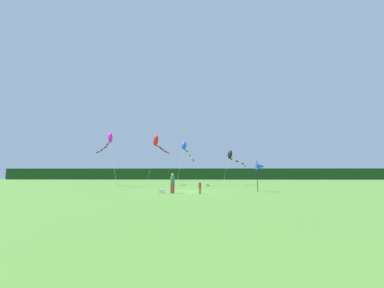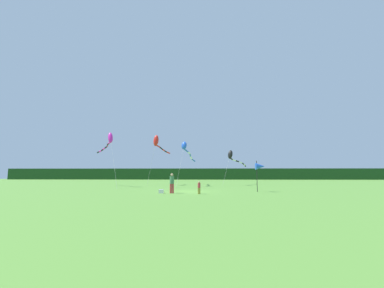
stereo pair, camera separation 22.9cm
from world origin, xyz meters
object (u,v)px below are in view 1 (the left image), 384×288
person_adult (172,182)px  kite_magenta (108,141)px  cooler_box (162,191)px  banner_flag_pole (260,167)px  person_child (200,187)px  kite_red (157,142)px  kite_blue (186,149)px  kite_black (233,157)px

person_adult → kite_magenta: 15.38m
person_adult → cooler_box: bearing=176.1°
banner_flag_pole → kite_magenta: size_ratio=0.37×
person_child → kite_red: bearing=113.4°
cooler_box → kite_blue: size_ratio=0.04×
kite_blue → banner_flag_pole: bearing=-54.2°
person_adult → person_child: size_ratio=1.61×
person_adult → person_child: 2.66m
cooler_box → kite_magenta: (-9.08, 10.27, 6.16)m
person_child → kite_red: kite_red is taller
person_child → kite_black: bearing=71.8°
kite_blue → person_child: bearing=-81.9°
cooler_box → kite_black: bearing=59.8°
person_child → kite_magenta: kite_magenta is taller
cooler_box → kite_red: size_ratio=0.06×
person_adult → kite_blue: kite_blue is taller
person_adult → kite_red: 16.15m
kite_black → kite_blue: 7.55m
kite_black → kite_magenta: kite_magenta is taller
kite_blue → cooler_box: bearing=-96.9°
person_adult → person_child: bearing=-15.2°
kite_black → kite_red: size_ratio=0.95×
kite_black → kite_magenta: bearing=-165.0°
kite_black → kite_magenta: size_ratio=0.88×
cooler_box → kite_blue: kite_blue is taller
cooler_box → kite_red: kite_red is taller
banner_flag_pole → kite_black: size_ratio=0.42×
cooler_box → person_child: bearing=-12.1°
person_adult → cooler_box: (-0.99, 0.07, -0.85)m
kite_blue → kite_red: bearing=161.8°
person_adult → kite_magenta: (-10.08, 10.34, 5.30)m
kite_black → kite_blue: bearing=-163.9°
banner_flag_pole → kite_red: (-12.71, 12.74, 4.15)m
person_child → banner_flag_pole: banner_flag_pole is taller
kite_red → kite_magenta: bearing=-144.8°
person_child → banner_flag_pole: size_ratio=0.37×
person_child → kite_blue: (-1.97, 13.75, 4.76)m
kite_blue → kite_magenta: bearing=-165.7°
kite_magenta → kite_red: bearing=35.2°
person_child → kite_red: (-6.60, 15.28, 6.02)m
person_child → kite_red: size_ratio=0.15×
banner_flag_pole → kite_red: size_ratio=0.40×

